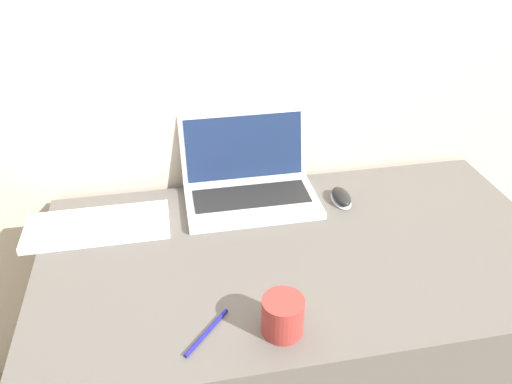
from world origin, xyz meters
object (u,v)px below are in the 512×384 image
Objects in this scene: drink_cup at (283,315)px; pen at (207,332)px; laptop at (249,182)px; computer_mouse at (341,197)px; external_keyboard at (98,226)px.

pen is at bearing 172.84° from drink_cup.
laptop is 0.55m from pen.
laptop is 4.28× the size of drink_cup.
computer_mouse is at bearing 44.16° from pen.
laptop reaches higher than pen.
computer_mouse is at bearing -16.11° from laptop.
external_keyboard is 3.36× the size of pen.
drink_cup is (-0.02, -0.53, -0.01)m from laptop.
external_keyboard reaches higher than pen.
drink_cup is 0.23× the size of external_keyboard.
computer_mouse is 0.63m from pen.
laptop is 3.75× the size of computer_mouse.
pen is at bearing -135.84° from computer_mouse.
laptop is at bearing 87.47° from drink_cup.
drink_cup is at bearing -122.33° from computer_mouse.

